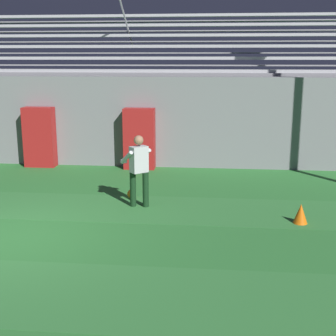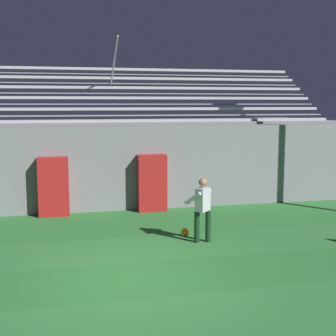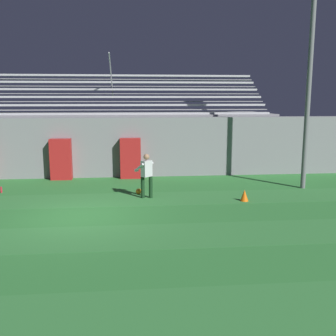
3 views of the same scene
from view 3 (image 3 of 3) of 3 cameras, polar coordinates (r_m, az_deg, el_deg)
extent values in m
plane|color=#2D7533|center=(12.81, -12.52, -6.89)|extent=(80.00, 80.00, 0.00)
cube|color=#337A38|center=(7.36, -18.51, -20.54)|extent=(28.00, 2.00, 0.01)
cube|color=#337A38|center=(10.93, -13.79, -9.92)|extent=(28.00, 2.00, 0.01)
cube|color=#337A38|center=(14.73, -11.58, -4.61)|extent=(28.00, 2.00, 0.01)
cube|color=gray|center=(18.87, -10.31, 2.97)|extent=(24.00, 0.60, 2.80)
cube|color=#B21E1E|center=(18.59, -15.27, 1.23)|extent=(0.95, 0.44, 1.87)
cube|color=#B21E1E|center=(18.32, -5.47, 1.41)|extent=(0.95, 0.44, 1.87)
cube|color=gray|center=(21.54, -9.72, 3.99)|extent=(18.00, 4.60, 2.90)
cube|color=#B7B7BC|center=(19.49, -10.27, 7.77)|extent=(17.10, 0.36, 0.10)
cube|color=gray|center=(19.30, -10.30, 7.06)|extent=(17.10, 0.60, 0.04)
cube|color=#B7B7BC|center=(20.18, -10.15, 8.98)|extent=(17.10, 0.36, 0.10)
cube|color=gray|center=(19.98, -10.17, 8.31)|extent=(17.10, 0.60, 0.04)
cube|color=#B7B7BC|center=(20.87, -10.02, 10.12)|extent=(17.10, 0.36, 0.10)
cube|color=gray|center=(20.67, -10.05, 9.48)|extent=(17.10, 0.60, 0.04)
cube|color=#B7B7BC|center=(21.57, -9.91, 11.18)|extent=(17.10, 0.36, 0.10)
cube|color=gray|center=(21.37, -9.93, 10.57)|extent=(17.10, 0.60, 0.04)
cube|color=#B7B7BC|center=(22.28, -9.80, 12.17)|extent=(17.10, 0.36, 0.10)
cube|color=gray|center=(22.08, -9.83, 11.59)|extent=(17.10, 0.60, 0.04)
cube|color=#B7B7BC|center=(23.00, -9.70, 13.10)|extent=(17.10, 0.36, 0.10)
cube|color=gray|center=(22.79, -9.72, 12.55)|extent=(17.10, 0.60, 0.04)
cylinder|color=#B7B7BC|center=(20.96, -8.25, 13.04)|extent=(0.06, 3.33, 2.05)
cylinder|color=slate|center=(16.92, 19.72, 10.55)|extent=(0.20, 0.20, 7.98)
cylinder|color=#143319|center=(14.71, -3.69, -2.80)|extent=(0.20, 0.20, 0.82)
cylinder|color=#143319|center=(14.71, -2.53, -2.79)|extent=(0.20, 0.20, 0.82)
cube|color=silver|center=(14.57, -3.13, -0.07)|extent=(0.44, 0.43, 0.60)
sphere|color=#A37556|center=(14.50, -3.15, 1.64)|extent=(0.22, 0.22, 0.22)
cylinder|color=silver|center=(14.50, -4.21, 0.07)|extent=(0.38, 0.42, 0.37)
cylinder|color=silver|center=(14.82, -2.82, 0.30)|extent=(0.38, 0.42, 0.37)
cube|color=silver|center=(14.70, -4.60, -0.32)|extent=(0.16, 0.16, 0.08)
cube|color=silver|center=(14.96, -3.45, -0.12)|extent=(0.16, 0.16, 0.08)
sphere|color=orange|center=(15.38, -4.29, -3.39)|extent=(0.22, 0.22, 0.22)
cone|color=orange|center=(14.56, 11.03, -3.92)|extent=(0.30, 0.30, 0.42)
cylinder|color=red|center=(16.88, -23.05, -2.93)|extent=(0.07, 0.07, 0.24)
camera|label=1|loc=(4.67, 23.33, 5.35)|focal=50.00mm
camera|label=2|loc=(4.27, -48.08, 4.62)|focal=50.00mm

